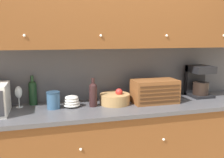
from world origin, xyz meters
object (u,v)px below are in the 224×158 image
at_px(bowl_stack_on_counter, 72,102).
at_px(coffee_maker, 199,81).
at_px(wine_bottle, 33,91).
at_px(second_wine_bottle, 93,94).
at_px(bread_box, 155,91).
at_px(wine_glass, 19,93).
at_px(fruit_basket, 115,99).
at_px(storage_canister, 53,100).
at_px(mug, 175,91).

height_order(bowl_stack_on_counter, coffee_maker, coffee_maker).
distance_m(wine_bottle, second_wine_bottle, 0.64).
relative_size(wine_bottle, coffee_maker, 0.84).
xyz_separation_m(bowl_stack_on_counter, coffee_maker, (1.51, 0.08, 0.13)).
bearing_deg(bread_box, second_wine_bottle, 177.73).
bearing_deg(wine_bottle, wine_glass, -152.29).
height_order(wine_glass, fruit_basket, wine_glass).
bearing_deg(storage_canister, bowl_stack_on_counter, 3.24).
height_order(bowl_stack_on_counter, fruit_basket, fruit_basket).
height_order(wine_glass, second_wine_bottle, second_wine_bottle).
distance_m(second_wine_bottle, bread_box, 0.67).
bearing_deg(bowl_stack_on_counter, storage_canister, -176.76).
relative_size(storage_canister, second_wine_bottle, 0.58).
relative_size(second_wine_bottle, fruit_basket, 0.94).
xyz_separation_m(mug, coffee_maker, (0.26, -0.10, 0.13)).
distance_m(mug, coffee_maker, 0.31).
height_order(fruit_basket, mug, fruit_basket).
relative_size(wine_glass, wine_bottle, 0.71).
xyz_separation_m(storage_canister, mug, (1.44, 0.19, -0.03)).
bearing_deg(storage_canister, mug, 7.53).
distance_m(wine_glass, second_wine_bottle, 0.74).
bearing_deg(fruit_basket, wine_glass, 172.05).
xyz_separation_m(storage_canister, coffee_maker, (1.69, 0.09, 0.10)).
relative_size(storage_canister, fruit_basket, 0.54).
height_order(fruit_basket, bread_box, bread_box).
bearing_deg(fruit_basket, second_wine_bottle, -173.31).
bearing_deg(mug, wine_glass, -178.28).
distance_m(second_wine_bottle, mug, 1.07).
bearing_deg(fruit_basket, wine_bottle, 166.15).
bearing_deg(fruit_basket, coffee_maker, 4.60).
relative_size(wine_bottle, bread_box, 0.65).
bearing_deg(mug, second_wine_bottle, -168.31).
xyz_separation_m(wine_glass, storage_canister, (0.33, -0.14, -0.06)).
height_order(wine_bottle, fruit_basket, wine_bottle).
bearing_deg(bread_box, wine_bottle, 168.37).
bearing_deg(second_wine_bottle, wine_bottle, 158.56).
xyz_separation_m(bowl_stack_on_counter, second_wine_bottle, (0.21, -0.04, 0.08)).
xyz_separation_m(wine_glass, coffee_maker, (2.02, -0.05, 0.04)).
relative_size(second_wine_bottle, coffee_maker, 0.80).
distance_m(wine_glass, wine_bottle, 0.15).
distance_m(fruit_basket, coffee_maker, 1.07).
bearing_deg(mug, coffee_maker, -21.78).
xyz_separation_m(second_wine_bottle, bread_box, (0.67, -0.03, -0.01)).
height_order(wine_glass, coffee_maker, coffee_maker).
bearing_deg(wine_glass, fruit_basket, -7.95).
relative_size(wine_bottle, second_wine_bottle, 1.05).
relative_size(fruit_basket, coffee_maker, 0.86).
distance_m(storage_canister, mug, 1.45).
height_order(wine_bottle, bread_box, wine_bottle).
relative_size(wine_bottle, fruit_basket, 0.98).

